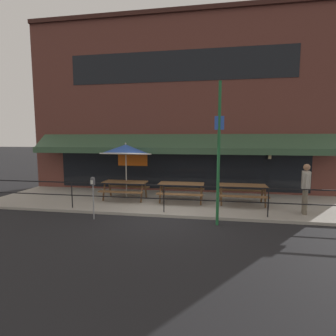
% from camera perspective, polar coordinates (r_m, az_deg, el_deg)
% --- Properties ---
extents(ground_plane, '(120.00, 120.00, 0.00)m').
position_cam_1_polar(ground_plane, '(9.00, -1.24, -10.71)').
color(ground_plane, black).
extents(patio_deck, '(15.00, 4.00, 0.10)m').
position_cam_1_polar(patio_deck, '(10.89, 0.75, -7.37)').
color(patio_deck, '#9E998E').
rests_on(patio_deck, ground).
extents(restaurant_building, '(15.00, 1.60, 8.50)m').
position_cam_1_polar(restaurant_building, '(12.86, 2.35, 13.47)').
color(restaurant_building, brown).
rests_on(restaurant_building, ground).
extents(patio_railing, '(13.84, 0.04, 0.97)m').
position_cam_1_polar(patio_railing, '(9.09, -0.90, -5.34)').
color(patio_railing, black).
rests_on(patio_railing, patio_deck).
extents(picnic_table_left, '(1.80, 1.42, 0.76)m').
position_cam_1_polar(picnic_table_left, '(11.09, -9.34, -3.73)').
color(picnic_table_left, brown).
rests_on(picnic_table_left, patio_deck).
extents(picnic_table_centre, '(1.80, 1.42, 0.76)m').
position_cam_1_polar(picnic_table_centre, '(10.53, 2.92, -4.20)').
color(picnic_table_centre, brown).
rests_on(picnic_table_centre, patio_deck).
extents(picnic_table_right, '(1.80, 1.42, 0.76)m').
position_cam_1_polar(picnic_table_right, '(10.56, 15.86, -4.42)').
color(picnic_table_right, brown).
rests_on(picnic_table_right, patio_deck).
extents(patio_umbrella_left, '(2.14, 2.14, 2.39)m').
position_cam_1_polar(patio_umbrella_left, '(11.09, -9.19, 3.94)').
color(patio_umbrella_left, '#B7B2A8').
rests_on(patio_umbrella_left, patio_deck).
extents(pedestrian_walking, '(0.32, 0.61, 1.71)m').
position_cam_1_polar(pedestrian_walking, '(9.99, 27.77, -3.51)').
color(pedestrian_walking, '#665B4C').
rests_on(pedestrian_walking, patio_deck).
extents(parking_meter_near, '(0.15, 0.16, 1.42)m').
position_cam_1_polar(parking_meter_near, '(8.88, -16.04, -3.59)').
color(parking_meter_near, gray).
rests_on(parking_meter_near, ground).
extents(street_sign_pole, '(0.28, 0.09, 4.33)m').
position_cam_1_polar(street_sign_pole, '(8.00, 10.97, 3.20)').
color(street_sign_pole, '#1E6033').
rests_on(street_sign_pole, ground).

